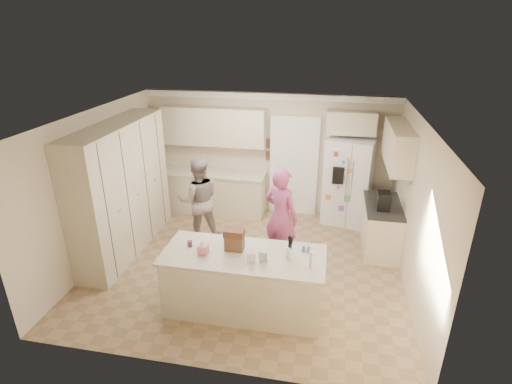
% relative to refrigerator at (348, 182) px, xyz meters
% --- Properties ---
extents(floor, '(5.20, 4.60, 0.02)m').
position_rel_refrigerator_xyz_m(floor, '(-1.69, -2.04, -0.91)').
color(floor, '#997A57').
rests_on(floor, ground).
extents(ceiling, '(5.20, 4.60, 0.02)m').
position_rel_refrigerator_xyz_m(ceiling, '(-1.69, -2.04, 1.71)').
color(ceiling, white).
rests_on(ceiling, wall_back).
extents(wall_back, '(5.20, 0.02, 2.60)m').
position_rel_refrigerator_xyz_m(wall_back, '(-1.69, 0.27, 0.40)').
color(wall_back, beige).
rests_on(wall_back, ground).
extents(wall_front, '(5.20, 0.02, 2.60)m').
position_rel_refrigerator_xyz_m(wall_front, '(-1.69, -4.35, 0.40)').
color(wall_front, beige).
rests_on(wall_front, ground).
extents(wall_left, '(0.02, 4.60, 2.60)m').
position_rel_refrigerator_xyz_m(wall_left, '(-4.30, -2.04, 0.40)').
color(wall_left, beige).
rests_on(wall_left, ground).
extents(wall_right, '(0.02, 4.60, 2.60)m').
position_rel_refrigerator_xyz_m(wall_right, '(0.92, -2.04, 0.40)').
color(wall_right, beige).
rests_on(wall_right, ground).
extents(crown_back, '(5.20, 0.08, 0.12)m').
position_rel_refrigerator_xyz_m(crown_back, '(-1.69, 0.22, 1.63)').
color(crown_back, white).
rests_on(crown_back, wall_back).
extents(pantry_bank, '(0.60, 2.60, 2.35)m').
position_rel_refrigerator_xyz_m(pantry_bank, '(-3.99, -1.84, 0.28)').
color(pantry_bank, beige).
rests_on(pantry_bank, floor).
extents(back_base_cab, '(2.20, 0.60, 0.88)m').
position_rel_refrigerator_xyz_m(back_base_cab, '(-2.84, -0.04, -0.46)').
color(back_base_cab, beige).
rests_on(back_base_cab, floor).
extents(back_countertop, '(2.24, 0.63, 0.04)m').
position_rel_refrigerator_xyz_m(back_countertop, '(-2.84, -0.05, 0.00)').
color(back_countertop, beige).
rests_on(back_countertop, back_base_cab).
extents(back_upper_cab, '(2.20, 0.35, 0.80)m').
position_rel_refrigerator_xyz_m(back_upper_cab, '(-2.84, 0.08, 1.00)').
color(back_upper_cab, beige).
rests_on(back_upper_cab, wall_back).
extents(doorway_opening, '(0.90, 0.06, 2.10)m').
position_rel_refrigerator_xyz_m(doorway_opening, '(-1.14, 0.24, 0.15)').
color(doorway_opening, black).
rests_on(doorway_opening, floor).
extents(doorway_casing, '(1.02, 0.03, 2.22)m').
position_rel_refrigerator_xyz_m(doorway_casing, '(-1.14, 0.20, 0.15)').
color(doorway_casing, white).
rests_on(doorway_casing, floor).
extents(wall_frame_upper, '(0.15, 0.02, 0.20)m').
position_rel_refrigerator_xyz_m(wall_frame_upper, '(-1.67, 0.23, 0.65)').
color(wall_frame_upper, brown).
rests_on(wall_frame_upper, wall_back).
extents(wall_frame_lower, '(0.15, 0.02, 0.20)m').
position_rel_refrigerator_xyz_m(wall_frame_lower, '(-1.67, 0.23, 0.38)').
color(wall_frame_lower, brown).
rests_on(wall_frame_lower, wall_back).
extents(refrigerator, '(1.03, 0.88, 1.80)m').
position_rel_refrigerator_xyz_m(refrigerator, '(0.00, 0.00, 0.00)').
color(refrigerator, white).
rests_on(refrigerator, floor).
extents(fridge_seam, '(0.02, 0.02, 1.78)m').
position_rel_refrigerator_xyz_m(fridge_seam, '(-0.00, -0.35, 0.00)').
color(fridge_seam, gray).
rests_on(fridge_seam, refrigerator).
extents(fridge_dispenser, '(0.22, 0.03, 0.35)m').
position_rel_refrigerator_xyz_m(fridge_dispenser, '(-0.22, -0.36, 0.25)').
color(fridge_dispenser, black).
rests_on(fridge_dispenser, refrigerator).
extents(fridge_handle_l, '(0.02, 0.02, 0.85)m').
position_rel_refrigerator_xyz_m(fridge_handle_l, '(-0.05, -0.37, 0.15)').
color(fridge_handle_l, silver).
rests_on(fridge_handle_l, refrigerator).
extents(fridge_handle_r, '(0.02, 0.02, 0.85)m').
position_rel_refrigerator_xyz_m(fridge_handle_r, '(0.05, -0.37, 0.15)').
color(fridge_handle_r, silver).
rests_on(fridge_handle_r, refrigerator).
extents(over_fridge_cab, '(0.95, 0.35, 0.45)m').
position_rel_refrigerator_xyz_m(over_fridge_cab, '(-0.04, 0.08, 1.20)').
color(over_fridge_cab, beige).
rests_on(over_fridge_cab, wall_back).
extents(right_base_cab, '(0.60, 1.20, 0.88)m').
position_rel_refrigerator_xyz_m(right_base_cab, '(0.61, -1.04, -0.46)').
color(right_base_cab, beige).
rests_on(right_base_cab, floor).
extents(right_countertop, '(0.63, 1.24, 0.04)m').
position_rel_refrigerator_xyz_m(right_countertop, '(0.60, -1.04, 0.00)').
color(right_countertop, '#2D2B28').
rests_on(right_countertop, right_base_cab).
extents(right_upper_cab, '(0.35, 1.50, 0.70)m').
position_rel_refrigerator_xyz_m(right_upper_cab, '(0.73, -0.84, 1.05)').
color(right_upper_cab, beige).
rests_on(right_upper_cab, wall_right).
extents(coffee_maker, '(0.22, 0.28, 0.30)m').
position_rel_refrigerator_xyz_m(coffee_maker, '(0.56, -1.24, 0.17)').
color(coffee_maker, black).
rests_on(coffee_maker, right_countertop).
extents(island_base, '(2.20, 0.90, 0.88)m').
position_rel_refrigerator_xyz_m(island_base, '(-1.49, -3.14, -0.46)').
color(island_base, beige).
rests_on(island_base, floor).
extents(island_top, '(2.28, 0.96, 0.05)m').
position_rel_refrigerator_xyz_m(island_top, '(-1.49, -3.14, 0.00)').
color(island_top, beige).
rests_on(island_top, island_base).
extents(utensil_crock, '(0.13, 0.13, 0.15)m').
position_rel_refrigerator_xyz_m(utensil_crock, '(-0.84, -3.09, 0.10)').
color(utensil_crock, white).
rests_on(utensil_crock, island_top).
extents(tissue_box, '(0.13, 0.13, 0.14)m').
position_rel_refrigerator_xyz_m(tissue_box, '(-2.04, -3.24, 0.10)').
color(tissue_box, '#DD7088').
rests_on(tissue_box, island_top).
extents(tissue_plume, '(0.08, 0.08, 0.08)m').
position_rel_refrigerator_xyz_m(tissue_plume, '(-2.04, -3.24, 0.20)').
color(tissue_plume, white).
rests_on(tissue_plume, tissue_box).
extents(dollhouse_body, '(0.26, 0.18, 0.22)m').
position_rel_refrigerator_xyz_m(dollhouse_body, '(-1.64, -3.04, 0.14)').
color(dollhouse_body, brown).
rests_on(dollhouse_body, island_top).
extents(dollhouse_roof, '(0.28, 0.20, 0.10)m').
position_rel_refrigerator_xyz_m(dollhouse_roof, '(-1.64, -3.04, 0.30)').
color(dollhouse_roof, '#592D1E').
rests_on(dollhouse_roof, dollhouse_body).
extents(jam_jar, '(0.07, 0.07, 0.09)m').
position_rel_refrigerator_xyz_m(jam_jar, '(-2.29, -3.09, 0.07)').
color(jam_jar, '#59263F').
rests_on(jam_jar, island_top).
extents(greeting_card_a, '(0.12, 0.06, 0.16)m').
position_rel_refrigerator_xyz_m(greeting_card_a, '(-1.34, -3.34, 0.11)').
color(greeting_card_a, white).
rests_on(greeting_card_a, island_top).
extents(greeting_card_b, '(0.12, 0.05, 0.16)m').
position_rel_refrigerator_xyz_m(greeting_card_b, '(-1.19, -3.29, 0.11)').
color(greeting_card_b, silver).
rests_on(greeting_card_b, island_top).
extents(water_bottle, '(0.07, 0.07, 0.24)m').
position_rel_refrigerator_xyz_m(water_bottle, '(-0.54, -3.29, 0.14)').
color(water_bottle, silver).
rests_on(water_bottle, island_top).
extents(shaker_salt, '(0.05, 0.05, 0.09)m').
position_rel_refrigerator_xyz_m(shaker_salt, '(-0.67, -2.92, 0.07)').
color(shaker_salt, '#4B67AD').
rests_on(shaker_salt, island_top).
extents(shaker_pepper, '(0.05, 0.05, 0.09)m').
position_rel_refrigerator_xyz_m(shaker_pepper, '(-0.60, -2.92, 0.07)').
color(shaker_pepper, '#4B67AD').
rests_on(shaker_pepper, island_top).
extents(teen_boy, '(0.97, 0.87, 1.65)m').
position_rel_refrigerator_xyz_m(teen_boy, '(-2.77, -1.29, -0.07)').
color(teen_boy, gray).
rests_on(teen_boy, floor).
extents(teen_girl, '(0.75, 0.65, 1.73)m').
position_rel_refrigerator_xyz_m(teen_girl, '(-1.15, -1.76, -0.03)').
color(teen_girl, '#BE4EA8').
rests_on(teen_girl, floor).
extents(fridge_magnets, '(0.76, 0.02, 1.44)m').
position_rel_refrigerator_xyz_m(fridge_magnets, '(-0.00, -0.36, 0.00)').
color(fridge_magnets, tan).
rests_on(fridge_magnets, refrigerator).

